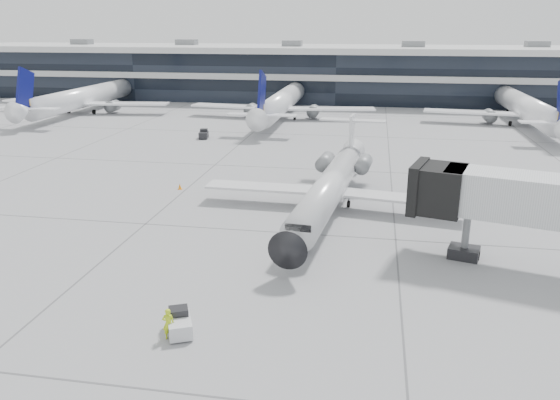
# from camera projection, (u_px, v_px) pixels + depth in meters

# --- Properties ---
(ground) EXTENTS (220.00, 220.00, 0.00)m
(ground) POSITION_uv_depth(u_px,v_px,m) (266.00, 232.00, 42.76)
(ground) COLOR gray
(ground) RESTS_ON ground
(terminal) EXTENTS (170.00, 22.00, 10.00)m
(terminal) POSITION_uv_depth(u_px,v_px,m) (339.00, 76.00, 118.16)
(terminal) COLOR black
(terminal) RESTS_ON ground
(bg_jet_left) EXTENTS (32.00, 40.00, 9.60)m
(bg_jet_left) POSITION_uv_depth(u_px,v_px,m) (87.00, 112.00, 101.69)
(bg_jet_left) COLOR white
(bg_jet_left) RESTS_ON ground
(bg_jet_center) EXTENTS (32.00, 40.00, 9.60)m
(bg_jet_center) POSITION_uv_depth(u_px,v_px,m) (282.00, 118.00, 95.66)
(bg_jet_center) COLOR white
(bg_jet_center) RESTS_ON ground
(bg_jet_right) EXTENTS (32.00, 40.00, 9.60)m
(bg_jet_right) POSITION_uv_depth(u_px,v_px,m) (523.00, 124.00, 89.15)
(bg_jet_right) COLOR white
(bg_jet_right) RESTS_ON ground
(regional_jet) EXTENTS (22.85, 28.53, 6.59)m
(regional_jet) POSITION_uv_depth(u_px,v_px,m) (331.00, 185.00, 47.22)
(regional_jet) COLOR silver
(regional_jet) RESTS_ON ground
(ramp_worker) EXTENTS (0.70, 0.54, 1.72)m
(ramp_worker) POSITION_uv_depth(u_px,v_px,m) (168.00, 324.00, 27.91)
(ramp_worker) COLOR #B8D916
(ramp_worker) RESTS_ON ground
(baggage_tug) EXTENTS (1.88, 2.30, 1.27)m
(baggage_tug) POSITION_uv_depth(u_px,v_px,m) (180.00, 323.00, 28.49)
(baggage_tug) COLOR silver
(baggage_tug) RESTS_ON ground
(traffic_cone) EXTENTS (0.40, 0.40, 0.58)m
(traffic_cone) POSITION_uv_depth(u_px,v_px,m) (180.00, 187.00, 53.72)
(traffic_cone) COLOR orange
(traffic_cone) RESTS_ON ground
(far_tug) EXTENTS (1.54, 2.22, 1.30)m
(far_tug) POSITION_uv_depth(u_px,v_px,m) (204.00, 134.00, 77.90)
(far_tug) COLOR black
(far_tug) RESTS_ON ground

